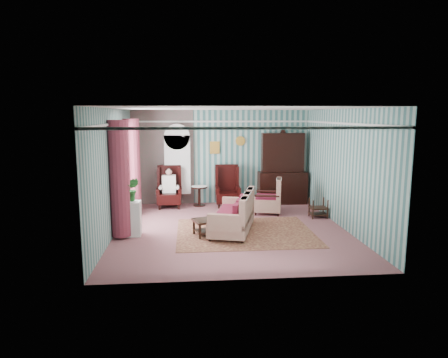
{
  "coord_description": "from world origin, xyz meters",
  "views": [
    {
      "loc": [
        -1.01,
        -9.35,
        2.77
      ],
      "look_at": [
        -0.12,
        0.6,
        1.15
      ],
      "focal_mm": 32.0,
      "sensor_mm": 36.0,
      "label": 1
    }
  ],
  "objects": [
    {
      "name": "rug",
      "position": [
        0.3,
        -0.3,
        0.01
      ],
      "size": [
        3.2,
        2.6,
        0.01
      ],
      "primitive_type": "cube",
      "color": "#4B1B19",
      "rests_on": "floor"
    },
    {
      "name": "bookcase",
      "position": [
        -1.35,
        2.84,
        1.12
      ],
      "size": [
        0.8,
        0.28,
        2.24
      ],
      "primitive_type": "cube",
      "color": "silver",
      "rests_on": "floor"
    },
    {
      "name": "wingback_right",
      "position": [
        0.15,
        2.45,
        0.62
      ],
      "size": [
        0.76,
        0.8,
        1.25
      ],
      "primitive_type": "cube",
      "color": "black",
      "rests_on": "floor"
    },
    {
      "name": "wingback_left",
      "position": [
        -1.6,
        2.45,
        0.62
      ],
      "size": [
        0.76,
        0.8,
        1.25
      ],
      "primitive_type": "cube",
      "color": "black",
      "rests_on": "floor"
    },
    {
      "name": "floor",
      "position": [
        0.0,
        0.0,
        0.0
      ],
      "size": [
        6.0,
        6.0,
        0.0
      ],
      "primitive_type": "plane",
      "color": "#94565A",
      "rests_on": "ground"
    },
    {
      "name": "room_shell",
      "position": [
        -0.62,
        0.18,
        2.01
      ],
      "size": [
        5.53,
        6.02,
        2.91
      ],
      "color": "#3A6A68",
      "rests_on": "ground"
    },
    {
      "name": "potted_plant_a",
      "position": [
        -2.47,
        -0.4,
        1.02
      ],
      "size": [
        0.45,
        0.41,
        0.44
      ],
      "primitive_type": "imported",
      "rotation": [
        0.0,
        0.0,
        -0.17
      ],
      "color": "#1A541A",
      "rests_on": "plant_stand"
    },
    {
      "name": "floral_armchair",
      "position": [
        1.19,
        1.5,
        0.53
      ],
      "size": [
        1.03,
        1.01,
        1.06
      ],
      "primitive_type": "cube",
      "rotation": [
        0.0,
        0.0,
        1.33
      ],
      "color": "#B8A88F",
      "rests_on": "floor"
    },
    {
      "name": "nest_table",
      "position": [
        2.47,
        0.9,
        0.27
      ],
      "size": [
        0.45,
        0.38,
        0.54
      ],
      "primitive_type": "cube",
      "color": "black",
      "rests_on": "floor"
    },
    {
      "name": "potted_plant_c",
      "position": [
        -2.53,
        -0.23,
        0.98
      ],
      "size": [
        0.24,
        0.24,
        0.36
      ],
      "primitive_type": "imported",
      "rotation": [
        0.0,
        0.0,
        0.17
      ],
      "color": "#16491B",
      "rests_on": "plant_stand"
    },
    {
      "name": "plant_stand",
      "position": [
        -2.4,
        -0.3,
        0.4
      ],
      "size": [
        0.55,
        0.35,
        0.8
      ],
      "primitive_type": "cube",
      "color": "silver",
      "rests_on": "floor"
    },
    {
      "name": "seated_woman",
      "position": [
        -1.6,
        2.45,
        0.59
      ],
      "size": [
        0.44,
        0.4,
        1.18
      ],
      "primitive_type": null,
      "color": "silver",
      "rests_on": "floor"
    },
    {
      "name": "potted_plant_b",
      "position": [
        -2.31,
        -0.22,
        1.07
      ],
      "size": [
        0.32,
        0.26,
        0.54
      ],
      "primitive_type": "imported",
      "rotation": [
        0.0,
        0.0,
        0.09
      ],
      "color": "#20551A",
      "rests_on": "plant_stand"
    },
    {
      "name": "dresser_hutch",
      "position": [
        1.9,
        2.72,
        1.18
      ],
      "size": [
        1.5,
        0.56,
        2.36
      ],
      "primitive_type": "cube",
      "color": "black",
      "rests_on": "floor"
    },
    {
      "name": "sofa",
      "position": [
        0.0,
        -0.2,
        0.47
      ],
      "size": [
        1.4,
        2.11,
        0.95
      ],
      "primitive_type": "cube",
      "rotation": [
        0.0,
        0.0,
        1.3
      ],
      "color": "beige",
      "rests_on": "floor"
    },
    {
      "name": "coffee_table",
      "position": [
        -0.5,
        -0.42,
        0.19
      ],
      "size": [
        0.95,
        0.75,
        0.38
      ],
      "primitive_type": "cube",
      "rotation": [
        0.0,
        0.0,
        0.32
      ],
      "color": "black",
      "rests_on": "floor"
    },
    {
      "name": "round_side_table",
      "position": [
        -0.7,
        2.6,
        0.3
      ],
      "size": [
        0.5,
        0.5,
        0.6
      ],
      "primitive_type": "cylinder",
      "color": "black",
      "rests_on": "floor"
    }
  ]
}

